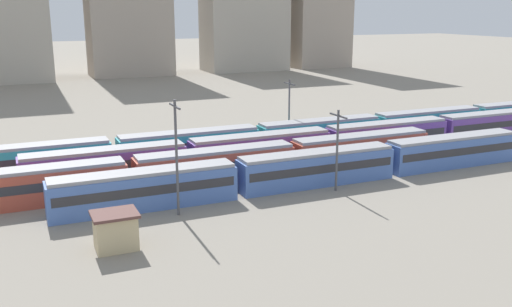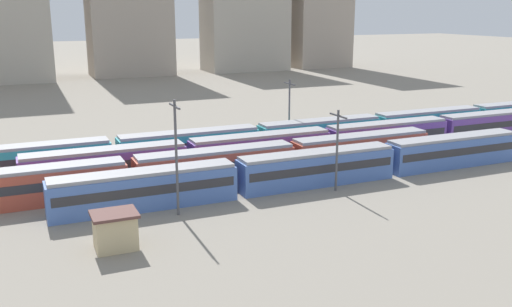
{
  "view_description": "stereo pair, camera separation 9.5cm",
  "coord_description": "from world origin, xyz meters",
  "px_view_note": "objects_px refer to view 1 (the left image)",
  "views": [
    {
      "loc": [
        -14.06,
        -51.75,
        18.64
      ],
      "look_at": [
        12.02,
        7.8,
        2.04
      ],
      "focal_mm": 39.84,
      "sensor_mm": 36.0,
      "label": 1
    },
    {
      "loc": [
        -13.98,
        -51.79,
        18.64
      ],
      "look_at": [
        12.02,
        7.8,
        2.04
      ],
      "focal_mm": 39.84,
      "sensor_mm": 36.0,
      "label": 2
    }
  ],
  "objects_px": {
    "train_track_2": "(387,135)",
    "catenary_pole_0": "(337,146)",
    "train_track_0": "(317,167)",
    "train_track_1": "(216,165)",
    "train_track_3": "(320,132)",
    "catenary_pole_1": "(289,108)",
    "catenary_pole_2": "(176,153)",
    "signal_hut": "(116,230)"
  },
  "relations": [
    {
      "from": "train_track_1",
      "to": "catenary_pole_1",
      "type": "distance_m",
      "value": 21.02
    },
    {
      "from": "train_track_0",
      "to": "train_track_2",
      "type": "bearing_deg",
      "value": 31.68
    },
    {
      "from": "train_track_3",
      "to": "catenary_pole_2",
      "type": "xyz_separation_m",
      "value": [
        -25.8,
        -18.77,
        4.08
      ]
    },
    {
      "from": "catenary_pole_1",
      "to": "train_track_3",
      "type": "bearing_deg",
      "value": -43.18
    },
    {
      "from": "train_track_2",
      "to": "train_track_0",
      "type": "bearing_deg",
      "value": -148.32
    },
    {
      "from": "catenary_pole_0",
      "to": "train_track_1",
      "type": "bearing_deg",
      "value": 142.75
    },
    {
      "from": "train_track_0",
      "to": "catenary_pole_0",
      "type": "xyz_separation_m",
      "value": [
        0.74,
        -2.8,
        2.94
      ]
    },
    {
      "from": "catenary_pole_1",
      "to": "signal_hut",
      "type": "relative_size",
      "value": 2.54
    },
    {
      "from": "train_track_0",
      "to": "catenary_pole_0",
      "type": "bearing_deg",
      "value": -75.16
    },
    {
      "from": "train_track_3",
      "to": "catenary_pole_2",
      "type": "bearing_deg",
      "value": -143.97
    },
    {
      "from": "train_track_0",
      "to": "signal_hut",
      "type": "xyz_separation_m",
      "value": [
        -23.21,
        -8.61,
        -0.35
      ]
    },
    {
      "from": "train_track_0",
      "to": "catenary_pole_0",
      "type": "height_order",
      "value": "catenary_pole_0"
    },
    {
      "from": "train_track_0",
      "to": "catenary_pole_2",
      "type": "height_order",
      "value": "catenary_pole_2"
    },
    {
      "from": "catenary_pole_1",
      "to": "train_track_2",
      "type": "bearing_deg",
      "value": -37.37
    },
    {
      "from": "train_track_2",
      "to": "catenary_pole_0",
      "type": "xyz_separation_m",
      "value": [
        -16.11,
        -13.2,
        2.94
      ]
    },
    {
      "from": "catenary_pole_0",
      "to": "train_track_2",
      "type": "bearing_deg",
      "value": 39.33
    },
    {
      "from": "train_track_0",
      "to": "train_track_2",
      "type": "xyz_separation_m",
      "value": [
        16.86,
        10.4,
        0.0
      ]
    },
    {
      "from": "train_track_2",
      "to": "catenary_pole_2",
      "type": "height_order",
      "value": "catenary_pole_2"
    },
    {
      "from": "train_track_1",
      "to": "catenary_pole_0",
      "type": "relative_size",
      "value": 6.46
    },
    {
      "from": "catenary_pole_2",
      "to": "train_track_1",
      "type": "bearing_deg",
      "value": 51.22
    },
    {
      "from": "train_track_1",
      "to": "catenary_pole_2",
      "type": "xyz_separation_m",
      "value": [
        -6.72,
        -8.37,
        4.08
      ]
    },
    {
      "from": "train_track_2",
      "to": "train_track_3",
      "type": "height_order",
      "value": "same"
    },
    {
      "from": "catenary_pole_0",
      "to": "catenary_pole_1",
      "type": "xyz_separation_m",
      "value": [
        5.3,
        21.46,
        0.26
      ]
    },
    {
      "from": "train_track_1",
      "to": "signal_hut",
      "type": "bearing_deg",
      "value": -134.21
    },
    {
      "from": "catenary_pole_0",
      "to": "catenary_pole_2",
      "type": "bearing_deg",
      "value": -178.78
    },
    {
      "from": "train_track_2",
      "to": "signal_hut",
      "type": "bearing_deg",
      "value": -154.62
    },
    {
      "from": "catenary_pole_0",
      "to": "signal_hut",
      "type": "height_order",
      "value": "catenary_pole_0"
    },
    {
      "from": "train_track_2",
      "to": "catenary_pole_0",
      "type": "distance_m",
      "value": 21.04
    },
    {
      "from": "train_track_1",
      "to": "catenary_pole_0",
      "type": "bearing_deg",
      "value": -37.25
    },
    {
      "from": "train_track_2",
      "to": "catenary_pole_2",
      "type": "relative_size",
      "value": 8.63
    },
    {
      "from": "train_track_1",
      "to": "signal_hut",
      "type": "height_order",
      "value": "train_track_1"
    },
    {
      "from": "train_track_1",
      "to": "catenary_pole_0",
      "type": "xyz_separation_m",
      "value": [
        10.52,
        -8.0,
        2.94
      ]
    },
    {
      "from": "train_track_1",
      "to": "catenary_pole_2",
      "type": "distance_m",
      "value": 11.48
    },
    {
      "from": "train_track_1",
      "to": "train_track_2",
      "type": "xyz_separation_m",
      "value": [
        26.64,
        5.2,
        0.0
      ]
    },
    {
      "from": "train_track_1",
      "to": "train_track_3",
      "type": "bearing_deg",
      "value": 28.59
    },
    {
      "from": "catenary_pole_2",
      "to": "train_track_3",
      "type": "bearing_deg",
      "value": 36.03
    },
    {
      "from": "train_track_1",
      "to": "catenary_pole_1",
      "type": "bearing_deg",
      "value": 40.39
    },
    {
      "from": "catenary_pole_0",
      "to": "train_track_3",
      "type": "bearing_deg",
      "value": 65.05
    },
    {
      "from": "train_track_1",
      "to": "catenary_pole_0",
      "type": "height_order",
      "value": "catenary_pole_0"
    },
    {
      "from": "train_track_3",
      "to": "catenary_pole_1",
      "type": "distance_m",
      "value": 5.5
    },
    {
      "from": "train_track_2",
      "to": "catenary_pole_2",
      "type": "bearing_deg",
      "value": -157.87
    },
    {
      "from": "train_track_0",
      "to": "signal_hut",
      "type": "height_order",
      "value": "train_track_0"
    }
  ]
}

